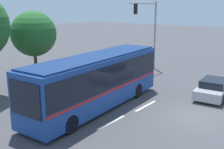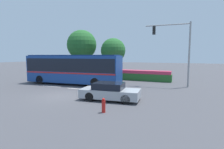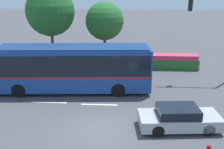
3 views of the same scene
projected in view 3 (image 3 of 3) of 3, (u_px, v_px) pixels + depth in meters
The scene contains 9 objects.
ground_plane at pixel (100, 128), 14.99m from camera, with size 140.00×140.00×0.00m, color #444449.
city_bus at pixel (73, 66), 19.58m from camera, with size 11.19×3.27×3.37m.
sedan_foreground at pixel (179, 118), 14.79m from camera, with size 4.51×2.21×1.29m.
traffic_light_pole at pixel (222, 26), 20.89m from camera, with size 4.62×0.24×6.72m.
flowering_hedge at pixel (144, 61), 25.31m from camera, with size 9.88×1.17×1.34m.
street_tree_left at pixel (50, 12), 26.12m from camera, with size 4.71×4.71×7.34m.
street_tree_centre at pixel (105, 21), 26.70m from camera, with size 3.76×3.76×5.92m.
lane_stripe_near at pixel (49, 102), 18.21m from camera, with size 2.40×0.16×0.01m, color silver.
lane_stripe_mid at pixel (99, 105), 17.87m from camera, with size 2.40×0.16×0.01m, color silver.
Camera 3 is at (1.41, -13.18, 7.62)m, focal length 43.59 mm.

